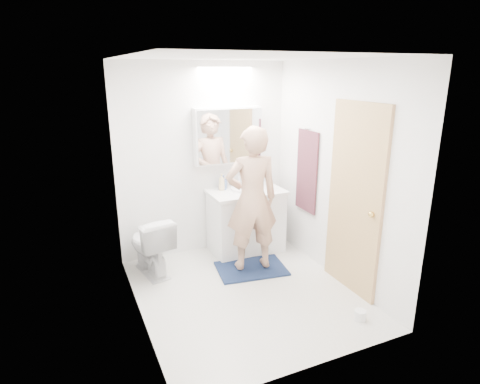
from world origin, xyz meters
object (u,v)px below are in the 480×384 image
toilet_paper_roll (360,315)px  toilet (150,245)px  soap_bottle_a (222,182)px  soap_bottle_b (223,182)px  medicine_cabinet (228,136)px  person (252,199)px  vanity_cabinet (246,222)px  toothbrush_cup (260,181)px

toilet_paper_roll → toilet: bearing=132.6°
soap_bottle_a → soap_bottle_b: bearing=39.5°
medicine_cabinet → toilet: bearing=-163.8°
medicine_cabinet → person: medicine_cabinet is taller
toilet → soap_bottle_b: bearing=-174.6°
vanity_cabinet → soap_bottle_a: 0.62m
vanity_cabinet → person: person is taller
toilet → toilet_paper_roll: 2.40m
toilet → vanity_cabinet: bearing=174.7°
toothbrush_cup → toilet_paper_roll: 2.19m
vanity_cabinet → toilet: (-1.28, -0.11, -0.04)m
toilet_paper_roll → soap_bottle_b: bearing=105.5°
medicine_cabinet → soap_bottle_b: size_ratio=4.72×
vanity_cabinet → toothbrush_cup: toothbrush_cup is taller
medicine_cabinet → person: 0.96m
medicine_cabinet → toothbrush_cup: 0.77m
medicine_cabinet → toilet_paper_roll: medicine_cabinet is taller
person → medicine_cabinet: bearing=-83.3°
toilet → toilet_paper_roll: (1.61, -1.75, -0.30)m
soap_bottle_a → toilet_paper_roll: 2.28m
soap_bottle_b → toothbrush_cup: size_ratio=1.86×
soap_bottle_b → toilet_paper_roll: 2.29m
toilet_paper_roll → soap_bottle_a: bearing=106.7°
person → soap_bottle_a: bearing=-73.7°
person → toilet_paper_roll: bearing=119.1°
vanity_cabinet → toothbrush_cup: (0.28, 0.16, 0.48)m
medicine_cabinet → soap_bottle_a: bearing=-152.8°
vanity_cabinet → soap_bottle_a: soap_bottle_a is taller
soap_bottle_b → soap_bottle_a: bearing=-140.5°
vanity_cabinet → medicine_cabinet: (-0.15, 0.21, 1.11)m
vanity_cabinet → toilet: 1.28m
vanity_cabinet → soap_bottle_a: bearing=151.1°
toothbrush_cup → toilet_paper_roll: bearing=-88.4°
person → soap_bottle_a: size_ratio=7.86×
vanity_cabinet → soap_bottle_b: size_ratio=4.83×
soap_bottle_a → toilet_paper_roll: bearing=-73.3°
medicine_cabinet → soap_bottle_a: (-0.12, -0.06, -0.57)m
medicine_cabinet → toilet_paper_roll: bearing=-76.8°
toilet → soap_bottle_a: 1.19m
soap_bottle_a → soap_bottle_b: 0.05m
medicine_cabinet → toothbrush_cup: (0.43, -0.05, -0.63)m
vanity_cabinet → person: bearing=-108.2°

